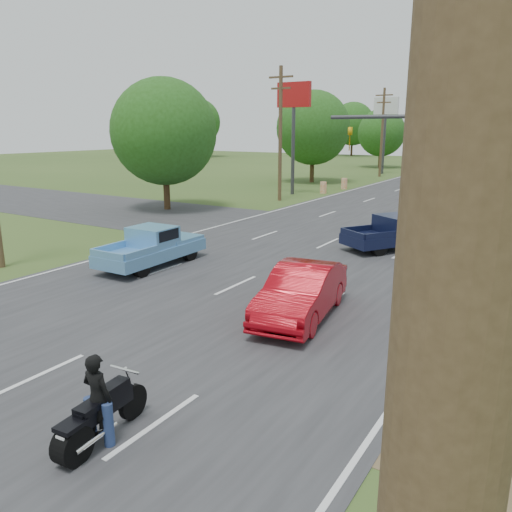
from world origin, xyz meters
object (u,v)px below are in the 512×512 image
Objects in this scene: navy_pickup at (395,232)px; distant_car_grey at (425,174)px; red_convertible at (301,292)px; distant_car_silver at (474,171)px; rider at (98,402)px; motorcycle at (97,419)px; blue_pickup at (154,246)px; distant_car_white at (456,159)px.

navy_pickup is 1.05× the size of distant_car_grey.
red_convertible is 0.94× the size of navy_pickup.
distant_car_silver is at bearing 126.22° from navy_pickup.
rider is 0.32× the size of navy_pickup.
motorcycle is at bearing -57.70° from navy_pickup.
distant_car_white is at bearing 90.44° from blue_pickup.
rider reaches higher than red_convertible.
distant_car_silver is (4.63, 47.75, -0.04)m from blue_pickup.
blue_pickup is 11.07m from navy_pickup.
blue_pickup is 0.92× the size of distant_car_silver.
red_convertible is 49.91m from distant_car_silver.
red_convertible is 43.54m from distant_car_grey.
rider reaches higher than blue_pickup.
motorcycle is 50.87m from distant_car_grey.
distant_car_white is (-9.66, 81.82, 0.18)m from motorcycle.
navy_pickup is 0.94× the size of distant_car_silver.
blue_pickup reaches higher than red_convertible.
motorcycle is 0.31m from rider.
motorcycle is 17.63m from navy_pickup.
distant_car_grey is (-7.04, 42.96, 0.04)m from red_convertible.
motorcycle is 0.46× the size of distant_car_grey.
blue_pickup is 1.00× the size of distant_car_white.
distant_car_grey is at bearing 87.72° from blue_pickup.
distant_car_silver is (-2.97, 57.25, 0.27)m from motorcycle.
distant_car_white is at bearing -88.58° from rider.
distant_car_white is at bearing 88.53° from red_convertible.
blue_pickup is 72.34m from distant_car_white.
distant_car_grey reaches higher than distant_car_white.
blue_pickup is at bearing 123.33° from motorcycle.
motorcycle is 82.39m from distant_car_white.
blue_pickup is at bearing -56.52° from rider.
distant_car_grey is (-6.74, 32.78, 0.01)m from navy_pickup.
red_convertible reaches higher than distant_car_silver.
rider is 0.34× the size of distant_car_grey.
blue_pickup reaches higher than distant_car_silver.
distant_car_grey is at bearing 85.41° from distant_car_white.
distant_car_grey is at bearing 92.40° from motorcycle.
motorcycle is at bearing 86.98° from distant_car_white.
red_convertible is 10.19m from navy_pickup.
motorcycle is 12.17m from blue_pickup.
blue_pickup is 1.03× the size of distant_car_grey.
motorcycle is 0.42× the size of distant_car_silver.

